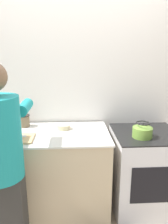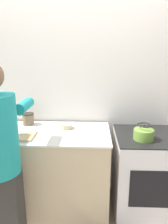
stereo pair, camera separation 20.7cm
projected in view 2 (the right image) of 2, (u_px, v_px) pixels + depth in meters
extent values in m
cube|color=white|center=(79.00, 89.00, 2.57)|extent=(8.00, 0.05, 2.60)
cube|color=#C6B28E|center=(43.00, 171.00, 2.42)|extent=(1.44, 0.69, 0.89)
cube|color=beige|center=(40.00, 133.00, 2.30)|extent=(1.46, 0.71, 0.02)
cube|color=silver|center=(146.00, 174.00, 2.37)|extent=(0.69, 0.67, 0.88)
cube|color=black|center=(150.00, 136.00, 2.25)|extent=(0.69, 0.67, 0.01)
cube|color=black|center=(155.00, 189.00, 2.03)|extent=(0.48, 0.01, 0.39)
cube|color=#2C2B2A|center=(4.00, 211.00, 1.90)|extent=(0.31, 0.19, 0.77)
cylinder|color=teal|center=(24.00, 106.00, 1.95)|extent=(0.10, 0.30, 0.10)
cube|color=tan|center=(16.00, 136.00, 2.16)|extent=(0.36, 0.26, 0.02)
cube|color=silver|center=(21.00, 134.00, 2.18)|extent=(0.12, 0.04, 0.01)
cube|color=black|center=(12.00, 134.00, 2.19)|extent=(0.08, 0.03, 0.01)
cylinder|color=olive|center=(144.00, 134.00, 2.12)|extent=(0.20, 0.20, 0.10)
cone|color=olive|center=(144.00, 128.00, 2.11)|extent=(0.16, 0.16, 0.03)
sphere|color=black|center=(144.00, 126.00, 2.10)|extent=(0.02, 0.02, 0.02)
torus|color=black|center=(144.00, 125.00, 2.10)|extent=(0.14, 0.14, 0.01)
cylinder|color=#C6B789|center=(66.00, 126.00, 2.39)|extent=(0.15, 0.15, 0.05)
cylinder|color=#756047|center=(28.00, 119.00, 2.51)|extent=(0.13, 0.13, 0.12)
cylinder|color=#28231E|center=(28.00, 114.00, 2.49)|extent=(0.13, 0.13, 0.01)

